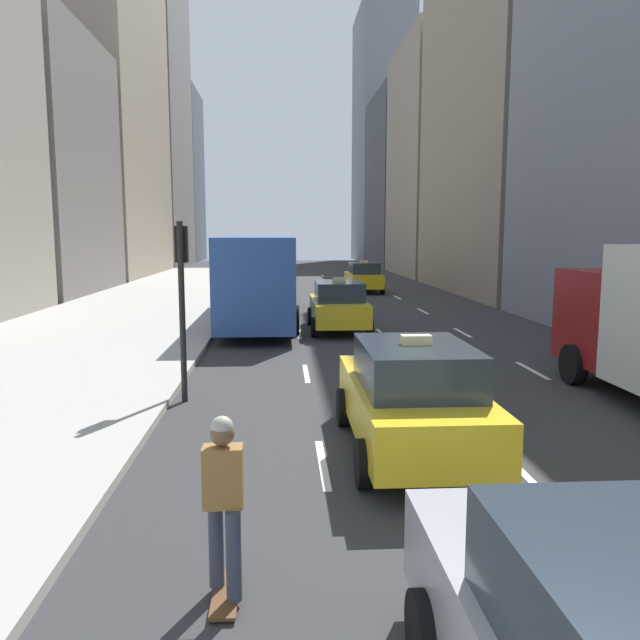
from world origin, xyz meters
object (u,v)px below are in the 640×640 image
at_px(taxi_second, 364,277).
at_px(traffic_light_pole, 182,282).
at_px(city_bus, 260,275).
at_px(skateboarder, 224,500).
at_px(taxi_lead, 338,306).
at_px(taxi_third, 412,397).

relative_size(taxi_second, traffic_light_pole, 1.22).
distance_m(city_bus, skateboarder, 18.57).
xyz_separation_m(city_bus, skateboarder, (0.29, -18.55, -0.82)).
xyz_separation_m(taxi_lead, skateboarder, (-2.52, -16.10, 0.08)).
relative_size(skateboarder, traffic_light_pole, 0.48).
height_order(skateboarder, traffic_light_pole, traffic_light_pole).
bearing_deg(taxi_second, taxi_lead, -100.93).
distance_m(taxi_lead, traffic_light_pole, 9.97).
bearing_deg(traffic_light_pole, city_bus, 84.34).
bearing_deg(skateboarder, city_bus, 90.90).
height_order(taxi_second, traffic_light_pole, traffic_light_pole).
xyz_separation_m(taxi_lead, city_bus, (-2.81, 2.45, 0.91)).
bearing_deg(city_bus, taxi_second, 65.04).
bearing_deg(taxi_third, taxi_lead, 90.00).
distance_m(taxi_second, traffic_light_pole, 24.53).
relative_size(taxi_third, city_bus, 0.38).
bearing_deg(taxi_lead, city_bus, 138.96).
height_order(city_bus, traffic_light_pole, traffic_light_pole).
distance_m(taxi_lead, city_bus, 3.84).
xyz_separation_m(taxi_lead, traffic_light_pole, (-3.95, -9.03, 1.53)).
relative_size(city_bus, skateboarder, 6.65).
xyz_separation_m(taxi_second, traffic_light_pole, (-6.75, -23.53, 1.53)).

